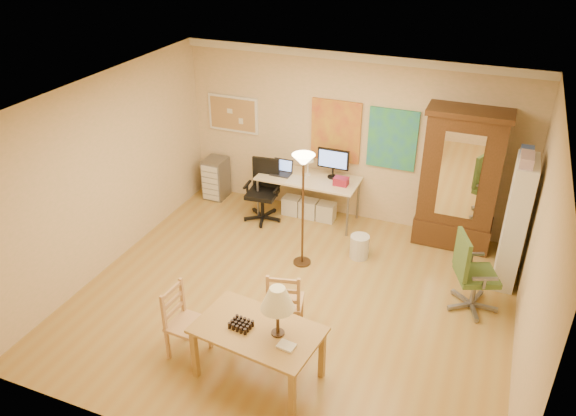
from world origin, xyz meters
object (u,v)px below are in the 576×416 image
at_px(office_chair_black, 263,204).
at_px(dining_table, 265,321).
at_px(office_chair_green, 471,289).
at_px(computer_desk, 311,193).
at_px(armoire, 459,188).
at_px(bookshelf, 515,223).

bearing_deg(office_chair_black, dining_table, -65.35).
height_order(office_chair_black, office_chair_green, office_chair_green).
distance_m(computer_desk, office_chair_black, 0.80).
height_order(office_chair_black, armoire, armoire).
distance_m(office_chair_black, office_chair_green, 3.59).
relative_size(dining_table, office_chair_black, 1.40).
distance_m(office_chair_black, armoire, 3.07).
bearing_deg(office_chair_black, armoire, 7.70).
xyz_separation_m(dining_table, armoire, (1.50, 3.63, 0.14)).
xyz_separation_m(computer_desk, bookshelf, (3.08, -0.61, 0.44)).
height_order(computer_desk, office_chair_black, computer_desk).
xyz_separation_m(office_chair_black, armoire, (2.98, 0.40, 0.66)).
bearing_deg(office_chair_black, office_chair_green, -18.30).
height_order(dining_table, office_chair_green, dining_table).
bearing_deg(dining_table, computer_desk, 102.28).
relative_size(computer_desk, armoire, 0.76).
distance_m(computer_desk, armoire, 2.32).
xyz_separation_m(computer_desk, armoire, (2.27, 0.08, 0.48)).
distance_m(office_chair_green, armoire, 1.71).
bearing_deg(bookshelf, armoire, 139.58).
xyz_separation_m(office_chair_black, office_chair_green, (3.41, -1.13, 0.02)).
height_order(dining_table, armoire, armoire).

